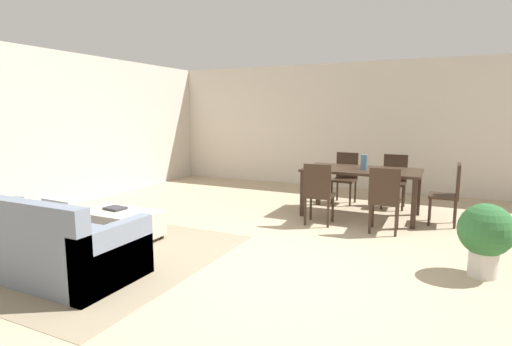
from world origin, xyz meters
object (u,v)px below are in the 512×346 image
dining_chair_head_east (450,191)px  vase_centerpiece (364,162)px  dining_chair_near_left (318,191)px  book_on_ottoman (115,208)px  dining_chair_far_right (394,178)px  dining_table (361,174)px  dining_chair_far_left (345,175)px  dining_chair_near_right (384,196)px  potted_plant (486,234)px  couch (39,245)px  ottoman_table (120,223)px

dining_chair_head_east → vase_centerpiece: vase_centerpiece is taller
dining_chair_near_left → book_on_ottoman: (-2.25, -1.74, -0.12)m
dining_chair_far_right → dining_chair_near_left: bearing=-117.1°
dining_table → dining_chair_far_left: (-0.45, 0.83, -0.16)m
dining_chair_near_right → dining_chair_far_right: bearing=92.4°
book_on_ottoman → dining_chair_head_east: bearing=32.7°
dining_chair_near_left → book_on_ottoman: bearing=-142.4°
dining_chair_far_left → dining_chair_far_right: same height
dining_chair_near_left → dining_chair_far_left: 1.66m
dining_chair_near_left → dining_chair_near_right: (0.93, -0.01, 0.00)m
dining_chair_far_right → dining_chair_head_east: same height
dining_chair_near_left → dining_chair_near_right: 0.93m
dining_chair_far_left → book_on_ottoman: bearing=-123.6°
dining_table → book_on_ottoman: (-2.71, -2.57, -0.28)m
potted_plant → dining_chair_near_left: bearing=152.5°
dining_table → dining_chair_far_right: size_ratio=1.94×
dining_chair_near_right → potted_plant: size_ratio=1.22×
couch → dining_chair_far_right: (2.96, 4.65, 0.23)m
book_on_ottoman → potted_plant: size_ratio=0.34×
dining_chair_far_right → book_on_ottoman: dining_chair_far_right is taller
dining_chair_far_left → ottoman_table: bearing=-121.8°
dining_chair_near_right → dining_chair_far_right: size_ratio=1.00×
couch → vase_centerpiece: (2.59, 3.80, 0.59)m
couch → dining_chair_head_east: dining_chair_head_east is taller
dining_chair_head_east → potted_plant: size_ratio=1.22×
vase_centerpiece → dining_chair_near_right: bearing=-62.2°
couch → dining_table: bearing=56.1°
dining_chair_near_right → dining_chair_far_left: (-0.93, 1.68, 0.00)m
vase_centerpiece → book_on_ottoman: (-2.74, -2.57, -0.48)m
dining_chair_near_left → potted_plant: size_ratio=1.22×
dining_table → dining_chair_near_right: size_ratio=1.94×
dining_chair_far_right → couch: bearing=-122.5°
ottoman_table → book_on_ottoman: bearing=158.7°
ottoman_table → dining_chair_far_right: bearing=49.2°
dining_chair_near_right → vase_centerpiece: 1.02m
dining_chair_near_right → ottoman_table: bearing=-150.0°
ottoman_table → dining_chair_near_right: (3.07, 1.77, 0.30)m
potted_plant → couch: bearing=-155.7°
couch → ottoman_table: size_ratio=2.05×
potted_plant → dining_chair_far_right: bearing=113.6°
couch → dining_chair_head_east: 5.40m
book_on_ottoman → potted_plant: bearing=8.6°
book_on_ottoman → ottoman_table: bearing=-21.3°
dining_chair_far_left → book_on_ottoman: (-2.26, -3.40, -0.12)m
dining_chair_head_east → book_on_ottoman: bearing=-147.3°
vase_centerpiece → couch: bearing=-124.3°
ottoman_table → book_on_ottoman: book_on_ottoman is taller
dining_chair_near_left → dining_chair_near_right: size_ratio=1.00×
dining_chair_head_east → dining_chair_near_right: bearing=-133.9°
dining_table → vase_centerpiece: bearing=3.5°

